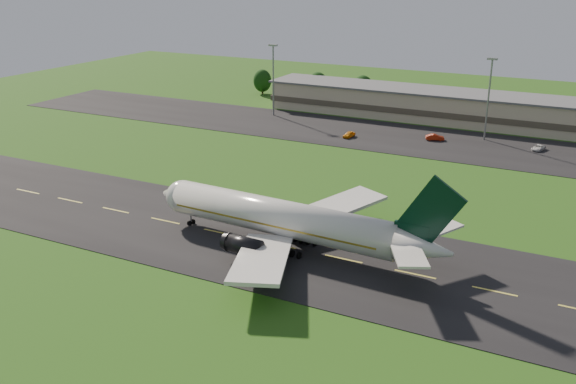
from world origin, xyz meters
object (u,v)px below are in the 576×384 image
at_px(light_mast_centre, 489,89).
at_px(terminal, 503,112).
at_px(service_vehicle_a, 349,135).
at_px(service_vehicle_b, 435,137).
at_px(light_mast_west, 273,71).
at_px(service_vehicle_c, 538,148).
at_px(airliner, 285,219).

bearing_deg(light_mast_centre, terminal, 85.05).
distance_m(service_vehicle_a, service_vehicle_b, 21.39).
bearing_deg(service_vehicle_a, light_mast_west, 164.30).
relative_size(terminal, service_vehicle_c, 32.32).
bearing_deg(light_mast_centre, airliner, -100.48).
bearing_deg(service_vehicle_c, service_vehicle_b, -160.21).
bearing_deg(service_vehicle_c, terminal, 134.94).
bearing_deg(service_vehicle_c, light_mast_centre, 177.28).
xyz_separation_m(airliner, service_vehicle_a, (-16.19, 66.58, -3.84)).
height_order(light_mast_west, light_mast_centre, same).
xyz_separation_m(light_mast_west, service_vehicle_c, (73.33, -4.14, -12.01)).
xyz_separation_m(airliner, service_vehicle_c, (28.14, 75.90, -3.94)).
xyz_separation_m(light_mast_west, service_vehicle_a, (29.01, -13.46, -11.92)).
height_order(airliner, light_mast_centre, light_mast_centre).
height_order(airliner, service_vehicle_a, airliner).
bearing_deg(light_mast_west, light_mast_centre, 0.00).
xyz_separation_m(airliner, service_vehicle_b, (3.99, 73.68, -3.81)).
distance_m(light_mast_centre, service_vehicle_a, 35.83).
distance_m(airliner, service_vehicle_b, 73.88).
distance_m(terminal, light_mast_centre, 18.45).
xyz_separation_m(service_vehicle_a, service_vehicle_c, (44.33, 9.32, -0.09)).
distance_m(light_mast_west, light_mast_centre, 60.00).
relative_size(service_vehicle_a, service_vehicle_c, 0.94).
relative_size(airliner, light_mast_centre, 2.52).
height_order(service_vehicle_a, service_vehicle_c, service_vehicle_a).
distance_m(airliner, service_vehicle_a, 68.63).
relative_size(light_mast_west, service_vehicle_b, 4.48).
bearing_deg(light_mast_west, service_vehicle_a, -24.89).
height_order(terminal, service_vehicle_b, terminal).
height_order(terminal, service_vehicle_a, terminal).
bearing_deg(terminal, service_vehicle_a, -137.54).
relative_size(service_vehicle_a, service_vehicle_b, 0.93).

